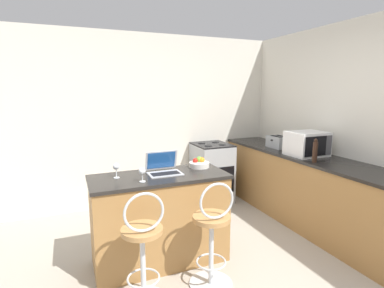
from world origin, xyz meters
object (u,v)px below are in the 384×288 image
Objects in this scene: stove_range at (212,172)px; toaster at (279,142)px; pepper_mill at (315,151)px; wine_glass_short at (142,172)px; wine_glass_tall at (116,167)px; microwave at (307,144)px; laptop at (163,168)px; fruit_bowl at (199,164)px; bar_stool_near at (143,252)px; bar_stool_far at (212,238)px.

toaster is at bearing -39.96° from stove_range.
pepper_mill is 2.04m from wine_glass_short.
stove_range is 2.19m from wine_glass_short.
stove_range is at bearing 37.89° from wine_glass_tall.
microwave reaches higher than wine_glass_short.
laptop is 2.08m from toaster.
laptop is 0.44m from fruit_bowl.
microwave is 3.19× the size of wine_glass_tall.
pepper_mill reaches higher than bar_stool_near.
bar_stool_far is 2.23m from toaster.
toaster reaches higher than stove_range.
laptop is at bearing -0.41° from wine_glass_tall.
fruit_bowl is (0.43, 0.08, -0.02)m from laptop.
wine_glass_tall is at bearing -142.11° from stove_range.
pepper_mill reaches higher than toaster.
pepper_mill reaches higher than fruit_bowl.
microwave is 3.45× the size of wine_glass_short.
bar_stool_near and bar_stool_far have the same top height.
bar_stool_far is 4.52× the size of fruit_bowl.
microwave is at bearing 0.61° from fruit_bowl.
stove_range is at bearing 47.37° from laptop.
stove_range is 6.90× the size of wine_glass_short.
laptop is 0.36× the size of stove_range.
bar_stool_near is 2.14× the size of microwave.
laptop is at bearing -170.07° from fruit_bowl.
laptop is 0.72× the size of microwave.
pepper_mill is (2.15, 0.39, 0.60)m from bar_stool_near.
bar_stool_far is 6.83× the size of wine_glass_tall.
bar_stool_near is 2.51m from stove_range.
laptop reaches higher than bar_stool_far.
wine_glass_tall is 0.66× the size of fruit_bowl.
wine_glass_short is at bearing -157.39° from fruit_bowl.
bar_stool_far is 0.86m from laptop.
toaster is at bearing 20.85° from fruit_bowl.
wine_glass_tall is at bearing -177.91° from microwave.
toaster is at bearing 28.95° from bar_stool_near.
pepper_mill is at bearing -0.84° from wine_glass_short.
wine_glass_tall reaches higher than fruit_bowl.
wine_glass_short is at bearing -158.59° from toaster.
laptop is 1.85m from stove_range.
microwave is 2.11× the size of fruit_bowl.
microwave is at bearing -90.58° from toaster.
wine_glass_tall is 1.08× the size of wine_glass_short.
bar_stool_near is 2.74m from toaster.
fruit_bowl is at bearing -179.39° from microwave.
toaster is at bearing 77.38° from pepper_mill.
bar_stool_near is 7.39× the size of wine_glass_short.
laptop is at bearing 38.86° from wine_glass_short.
wine_glass_tall is (-0.72, 0.64, 0.57)m from bar_stool_far.
toaster is 2.41m from wine_glass_short.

